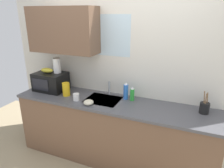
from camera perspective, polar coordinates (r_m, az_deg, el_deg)
The scene contains 12 objects.
kitchen_wall_assembly at distance 2.90m, azimuth -0.31°, elevation 6.05°, with size 3.48×0.42×2.50m.
counter_unit at distance 2.94m, azimuth -0.04°, elevation -12.85°, with size 2.71×0.63×0.90m.
sink_faucet at distance 2.94m, azimuth -0.78°, elevation -1.06°, with size 0.03×0.03×0.19m, color #B2B5BA.
microwave at distance 3.22m, azimuth -16.71°, elevation 0.67°, with size 0.46×0.35×0.27m.
banana_bunch at distance 3.20m, azimuth -17.68°, elevation 3.67°, with size 0.20×0.11×0.07m, color gold.
paper_towel_roll at distance 3.13m, azimuth -15.12°, elevation 4.99°, with size 0.11×0.11×0.22m, color white.
dish_soap_bottle_blue at distance 2.77m, azimuth 3.86°, elevation -2.01°, with size 0.06×0.06×0.24m.
dish_soap_bottle_green at distance 2.74m, azimuth 5.66°, elevation -2.81°, with size 0.06×0.06×0.20m.
cereal_canister at distance 2.96m, azimuth -12.67°, elevation -1.43°, with size 0.10×0.10×0.19m, color gold.
mug_white at distance 2.79m, azimuth -9.96°, elevation -3.58°, with size 0.08×0.08×0.10m, color white.
utensil_crock at distance 2.64m, azimuth 24.38°, elevation -6.03°, with size 0.11×0.11×0.27m.
small_bowl at distance 2.64m, azimuth -6.58°, elevation -5.11°, with size 0.13×0.13×0.07m, color beige.
Camera 1 is at (0.95, -2.29, 2.03)m, focal length 32.77 mm.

